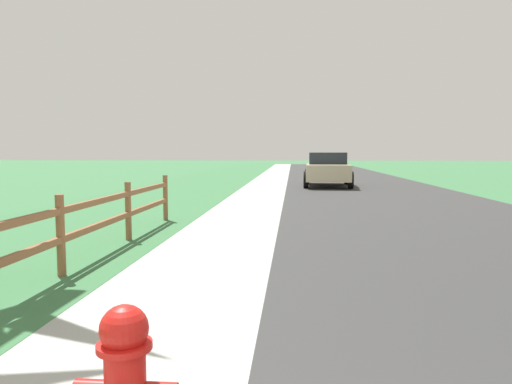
{
  "coord_description": "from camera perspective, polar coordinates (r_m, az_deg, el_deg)",
  "views": [
    {
      "loc": [
        0.31,
        -0.33,
        1.62
      ],
      "look_at": [
        -0.53,
        10.07,
        0.71
      ],
      "focal_mm": 32.69,
      "sensor_mm": 36.0,
      "label": 1
    }
  ],
  "objects": [
    {
      "name": "rail_fence",
      "position": [
        6.53,
        -22.82,
        -4.2
      ],
      "size": [
        0.11,
        10.03,
        1.07
      ],
      "color": "brown",
      "rests_on": "ground"
    },
    {
      "name": "ground_plane",
      "position": [
        25.38,
        3.88,
        1.3
      ],
      "size": [
        120.0,
        120.0,
        0.0
      ],
      "primitive_type": "plane",
      "color": "#396F42"
    },
    {
      "name": "fire_hydrant",
      "position": [
        2.72,
        -15.79,
        -21.27
      ],
      "size": [
        0.55,
        0.47,
        0.82
      ],
      "color": "red",
      "rests_on": "ground"
    },
    {
      "name": "grass_verge",
      "position": [
        27.79,
        -5.39,
        1.62
      ],
      "size": [
        5.0,
        66.0,
        0.0
      ],
      "primitive_type": "cube",
      "color": "#396F42",
      "rests_on": "ground"
    },
    {
      "name": "road_asphalt",
      "position": [
        27.56,
        11.23,
        1.51
      ],
      "size": [
        7.0,
        66.0,
        0.01
      ],
      "primitive_type": "cube",
      "color": "#313131",
      "rests_on": "ground"
    },
    {
      "name": "parked_suv_beige",
      "position": [
        22.12,
        8.76,
        2.76
      ],
      "size": [
        2.32,
        4.48,
        1.58
      ],
      "color": "#C6B793",
      "rests_on": "ground"
    },
    {
      "name": "curb_concrete",
      "position": [
        27.57,
        -2.32,
        1.6
      ],
      "size": [
        6.0,
        66.0,
        0.01
      ],
      "primitive_type": "cube",
      "color": "#A4A79F",
      "rests_on": "ground"
    }
  ]
}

